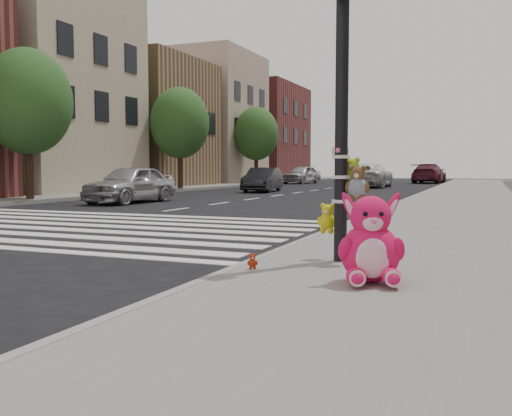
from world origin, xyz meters
The scene contains 19 objects.
ground centered at (0.00, 0.00, 0.00)m, with size 120.00×120.00×0.00m, color black.
sidewalk_far centered at (-13.50, 20.00, 0.07)m, with size 6.00×80.00×0.14m, color slate.
curb_edge centered at (1.55, 10.00, 0.07)m, with size 0.12×80.00×0.15m, color gray.
crosswalk centered at (-4.50, 5.20, 0.01)m, with size 11.00×6.00×0.01m, color silver, non-canonical shape.
bld_far_b centered at (-15.50, 17.00, 5.50)m, with size 6.00×8.00×11.00m, color beige.
bld_far_c centered at (-15.50, 26.00, 4.00)m, with size 6.00×8.00×8.00m, color olive.
bld_far_d centered at (-15.50, 35.00, 5.00)m, with size 6.00×8.00×10.00m, color tan.
bld_far_e centered at (-15.50, 46.00, 4.50)m, with size 6.00×10.00×9.00m, color brown.
signal_pole centered at (2.62, 1.82, 1.74)m, with size 0.71×0.50×4.00m.
tree_far_a centered at (-11.20, 11.00, 3.65)m, with size 3.20×3.20×5.44m.
tree_far_b centered at (-11.20, 22.00, 3.65)m, with size 3.20×3.20×5.44m.
tree_far_c centered at (-11.20, 33.00, 3.65)m, with size 3.20×3.20×5.44m.
pink_bunny centered at (3.21, 0.57, 0.53)m, with size 0.76×0.83×0.94m.
red_teddy centered at (1.80, 0.86, 0.23)m, with size 0.12×0.09×0.18m, color #AC2911, non-canonical shape.
car_silver_far centered at (-7.68, 12.23, 0.69)m, with size 1.63×4.04×1.38m, color #B4B4B9.
car_dark_far centered at (-6.50, 22.31, 0.63)m, with size 1.33×3.82×1.26m, color black.
car_white_near centered at (-2.65, 30.85, 0.74)m, with size 2.44×5.30×1.47m, color silver.
car_maroon_near centered at (0.00, 41.66, 0.76)m, with size 2.12×5.23×1.52m, color #571927.
car_silver_deep centered at (-8.89, 36.57, 0.70)m, with size 1.65×4.10×1.40m, color #BABBBF.
Camera 1 is at (4.29, -5.15, 1.32)m, focal length 40.00 mm.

